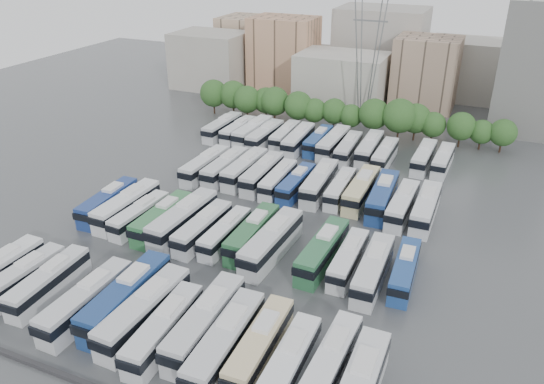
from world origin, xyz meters
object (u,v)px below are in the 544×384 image
at_px(bus_r0_s8, 205,322).
at_px(bus_r3_s1, 238,130).
at_px(bus_r0_s5, 126,297).
at_px(bus_r0_s10, 260,345).
at_px(electricity_pylon, 369,33).
at_px(bus_r1_s8, 272,242).
at_px(bus_r2_s4, 245,169).
at_px(bus_r3_s5, 298,140).
at_px(bus_r3_s3, 265,136).
at_px(bus_r2_s2, 205,165).
at_px(bus_r1_s4, 183,219).
at_px(bus_r1_s10, 322,250).
at_px(bus_r1_s2, 140,215).
at_px(bus_r1_s3, 162,218).
at_px(bus_r0_s2, 49,282).
at_px(bus_r3_s0, 222,127).
at_px(bus_r0_s11, 288,366).
at_px(bus_r2_s13, 426,208).
at_px(bus_r2_s5, 262,173).
at_px(bus_r3_s10, 385,155).
at_px(bus_r0_s4, 87,301).
at_px(bus_r2_s7, 296,183).
at_px(bus_r1_s13, 405,270).
at_px(bus_r1_s11, 348,259).
at_px(bus_r1_s0, 108,202).
at_px(bus_r2_s10, 361,189).
at_px(bus_r2_s8, 319,182).
at_px(bus_r3_s13, 443,160).
at_px(bus_r3_s4, 285,135).
at_px(bus_r3_s6, 318,141).
at_px(bus_r0_s7, 164,329).
at_px(bus_r0_s6, 144,311).
at_px(bus_r1_s7, 252,233).
at_px(bus_r0_s12, 331,362).
at_px(bus_r1_s12, 373,269).
at_px(bus_r0_s9, 226,342).
at_px(bus_r3_s12, 424,157).
at_px(bus_r3_s7, 333,143).
at_px(bus_r0_s1, 22,278).
at_px(bus_r1_s1, 127,206).
at_px(bus_r1_s5, 203,228).
at_px(bus_r3_s8, 348,148).
at_px(bus_r2_s12, 402,205).
at_px(apartment_tower, 536,67).
at_px(bus_r3_s9, 369,148).
at_px(bus_r3_s2, 253,131).

distance_m(bus_r0_s8, bus_r3_s1, 57.68).
height_order(bus_r0_s5, bus_r0_s10, bus_r0_s5).
relative_size(electricity_pylon, bus_r1_s8, 2.50).
distance_m(bus_r2_s4, bus_r3_s5, 16.59).
bearing_deg(bus_r3_s3, bus_r2_s2, -99.18).
height_order(bus_r1_s4, bus_r2_s4, bus_r1_s4).
bearing_deg(bus_r1_s10, bus_r1_s2, -175.35).
relative_size(bus_r3_s1, bus_r3_s5, 0.91).
relative_size(bus_r1_s3, bus_r3_s3, 0.99).
height_order(bus_r0_s2, bus_r3_s0, bus_r3_s0).
bearing_deg(bus_r0_s11, bus_r2_s13, 78.92).
height_order(bus_r2_s5, bus_r3_s10, bus_r2_s5).
relative_size(bus_r0_s4, bus_r2_s7, 1.12).
bearing_deg(bus_r1_s2, bus_r1_s13, 4.97).
bearing_deg(bus_r2_s4, bus_r1_s11, -38.04).
bearing_deg(bus_r1_s0, bus_r2_s10, 26.79).
relative_size(bus_r1_s11, bus_r2_s8, 0.86).
height_order(bus_r2_s8, bus_r3_s13, bus_r2_s8).
distance_m(bus_r3_s4, bus_r3_s6, 6.80).
height_order(bus_r0_s7, bus_r3_s6, bus_r0_s7).
bearing_deg(bus_r1_s8, bus_r0_s6, -108.01).
bearing_deg(electricity_pylon, bus_r0_s7, -90.27).
bearing_deg(bus_r1_s10, bus_r1_s13, 3.67).
xyz_separation_m(bus_r1_s7, bus_r3_s1, (-19.84, 35.10, -0.17)).
bearing_deg(bus_r1_s8, electricity_pylon, 95.83).
xyz_separation_m(bus_r2_s4, bus_r3_s4, (-0.08, 17.72, -0.19)).
relative_size(bus_r0_s12, bus_r3_s6, 1.04).
bearing_deg(bus_r1_s12, bus_r3_s5, 121.65).
xyz_separation_m(bus_r0_s9, bus_r3_s0, (-29.82, 54.69, -0.17)).
bearing_deg(bus_r2_s7, bus_r3_s12, 49.86).
relative_size(electricity_pylon, bus_r0_s2, 2.88).
bearing_deg(bus_r1_s12, bus_r3_s7, 113.09).
bearing_deg(bus_r2_s4, bus_r0_s1, -103.77).
relative_size(bus_r0_s11, bus_r1_s1, 0.93).
xyz_separation_m(bus_r0_s8, bus_r3_s10, (6.58, 51.74, -0.28)).
bearing_deg(bus_r0_s8, bus_r3_s6, 95.67).
relative_size(bus_r1_s5, bus_r3_s10, 1.04).
bearing_deg(bus_r1_s11, bus_r0_s2, -148.97).
distance_m(bus_r0_s5, bus_r3_s4, 53.79).
bearing_deg(bus_r3_s10, bus_r3_s0, 178.14).
height_order(bus_r0_s8, bus_r1_s10, bus_r0_s8).
distance_m(bus_r0_s9, bus_r3_s8, 53.83).
distance_m(bus_r0_s7, bus_r1_s1, 27.91).
relative_size(bus_r2_s5, bus_r3_s5, 1.01).
height_order(bus_r2_s7, bus_r2_s12, bus_r2_s12).
relative_size(apartment_tower, bus_r3_s13, 2.33).
bearing_deg(bus_r3_s6, bus_r2_s12, -45.56).
distance_m(bus_r0_s10, bus_r0_s11, 3.71).
bearing_deg(bus_r3_s9, bus_r1_s0, -131.04).
relative_size(bus_r1_s11, bus_r3_s2, 0.87).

